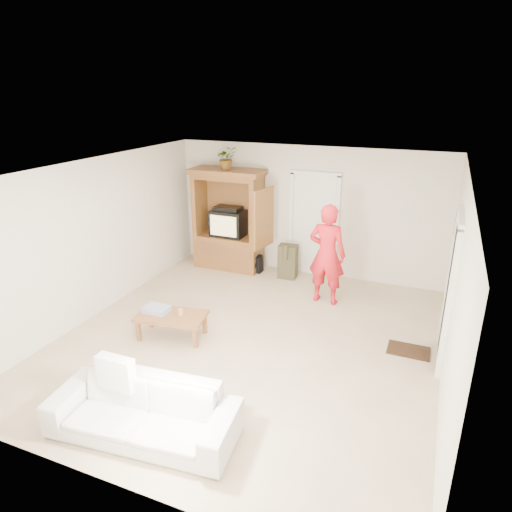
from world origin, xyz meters
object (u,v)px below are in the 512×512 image
Objects in this scene: sofa at (143,411)px; man at (327,254)px; coffee_table at (171,317)px; armoire at (230,226)px.

man is at bearing 70.22° from sofa.
man reaches higher than sofa.
man reaches higher than coffee_table.
coffee_table is (-1.86, -2.13, -0.57)m from man.
armoire is 1.16× the size of man.
man is (2.31, -0.90, -0.01)m from armoire.
sofa is 1.86× the size of coffee_table.
sofa is (1.30, -4.96, -0.60)m from armoire.
armoire reaches higher than sofa.
man is at bearing 38.83° from coffee_table.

